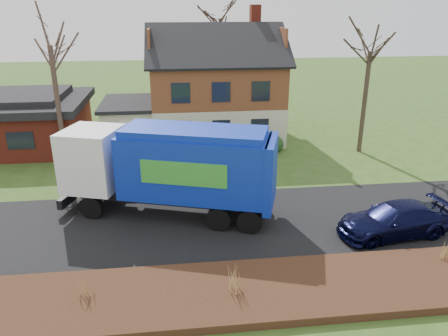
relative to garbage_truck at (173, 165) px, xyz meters
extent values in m
plane|color=#314C19|center=(1.26, -1.20, -2.47)|extent=(120.00, 120.00, 0.00)
cube|color=black|center=(1.26, -1.20, -2.46)|extent=(80.00, 7.00, 0.02)
cube|color=black|center=(1.26, -6.50, -2.32)|extent=(80.00, 3.50, 0.30)
cube|color=beige|center=(3.26, 12.80, -1.12)|extent=(9.00, 7.50, 2.70)
cube|color=#593219|center=(3.26, 12.80, 1.63)|extent=(9.00, 7.50, 2.80)
cube|color=maroon|center=(6.26, 13.80, 6.00)|extent=(0.70, 0.90, 1.60)
cube|color=beige|center=(-2.94, 12.30, -1.17)|extent=(3.50, 5.50, 2.60)
cube|color=black|center=(-2.94, 12.30, 0.25)|extent=(3.90, 5.90, 0.24)
cube|color=maroon|center=(-10.74, 11.80, -1.07)|extent=(9.00, 7.50, 2.80)
cube|color=black|center=(-10.74, 11.80, 0.58)|extent=(9.80, 8.20, 0.50)
cube|color=black|center=(-10.74, 11.80, 1.03)|extent=(7.00, 6.00, 0.40)
cylinder|color=black|center=(-3.81, 0.06, -1.92)|extent=(1.16, 0.69, 1.10)
cylinder|color=black|center=(-3.13, 2.17, -1.92)|extent=(1.16, 0.69, 1.10)
cylinder|color=black|center=(1.92, -1.78, -1.92)|extent=(1.16, 0.69, 1.10)
cylinder|color=black|center=(2.60, 0.33, -1.92)|extent=(1.16, 0.69, 1.10)
cylinder|color=black|center=(3.23, -2.20, -1.92)|extent=(1.16, 0.69, 1.10)
cylinder|color=black|center=(3.91, -0.09, -1.92)|extent=(1.16, 0.69, 1.10)
cube|color=black|center=(0.05, -0.02, -1.57)|extent=(9.03, 3.98, 0.37)
cube|color=white|center=(-3.72, 1.19, 0.07)|extent=(3.12, 3.26, 2.85)
cube|color=black|center=(-4.83, 1.55, 0.23)|extent=(0.79, 2.24, 0.95)
cube|color=black|center=(-4.93, 1.58, -1.88)|extent=(1.06, 2.59, 0.48)
cube|color=#0D29A6|center=(1.00, -0.32, 0.07)|extent=(7.14, 4.55, 2.85)
cube|color=#0D29A6|center=(1.00, -0.32, 1.65)|extent=(6.74, 4.15, 0.32)
cube|color=#0D29A6|center=(4.27, -1.37, -0.04)|extent=(1.17, 2.68, 3.06)
cube|color=green|center=(0.44, -1.55, 0.17)|extent=(3.63, 1.20, 1.06)
cube|color=green|center=(1.26, 1.00, 0.17)|extent=(3.63, 1.20, 1.06)
imported|color=#ADAFB5|center=(-2.32, 3.53, -1.75)|extent=(4.57, 2.85, 1.42)
imported|color=black|center=(9.36, -3.09, -1.75)|extent=(5.11, 2.58, 1.42)
cylinder|color=#46332A|center=(-6.61, 7.57, 1.12)|extent=(0.30, 0.30, 7.17)
cylinder|color=#3E3225|center=(12.49, 7.88, 0.81)|extent=(0.30, 0.30, 6.55)
cylinder|color=#3F2E26|center=(4.43, 19.80, 1.59)|extent=(0.31, 0.31, 8.12)
cone|color=#A57C48|center=(-2.97, -6.30, -1.72)|extent=(0.04, 0.04, 0.90)
cone|color=#A57C48|center=(-3.12, -6.30, -1.72)|extent=(0.04, 0.04, 0.90)
cone|color=#A57C48|center=(-2.82, -6.30, -1.72)|extent=(0.04, 0.04, 0.90)
cone|color=#A57C48|center=(-2.97, -6.18, -1.72)|extent=(0.04, 0.04, 0.90)
cone|color=#A57C48|center=(-2.97, -6.42, -1.72)|extent=(0.04, 0.04, 0.90)
cone|color=tan|center=(1.95, -6.54, -1.63)|extent=(0.04, 0.04, 1.07)
cone|color=tan|center=(1.78, -6.54, -1.63)|extent=(0.04, 0.04, 1.07)
cone|color=tan|center=(2.12, -6.54, -1.63)|extent=(0.04, 0.04, 1.07)
cone|color=tan|center=(1.95, -6.40, -1.63)|extent=(0.04, 0.04, 1.07)
cone|color=tan|center=(1.95, -6.67, -1.63)|extent=(0.04, 0.04, 1.07)
cone|color=#A9844A|center=(10.17, -5.62, -1.70)|extent=(0.04, 0.04, 0.92)
cone|color=#A9844A|center=(10.01, -5.62, -1.70)|extent=(0.04, 0.04, 0.92)
cone|color=#A9844A|center=(10.17, -5.49, -1.70)|extent=(0.04, 0.04, 0.92)
camera|label=1|loc=(0.14, -18.79, 7.03)|focal=35.00mm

